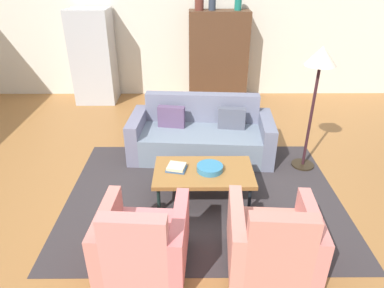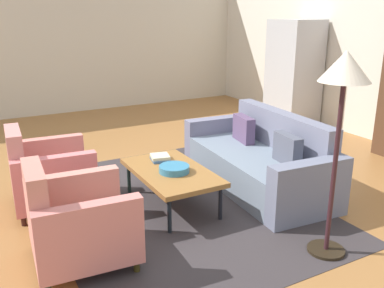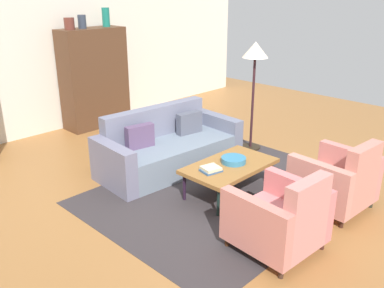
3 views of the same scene
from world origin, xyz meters
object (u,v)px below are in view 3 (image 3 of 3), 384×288
(armchair_right, at_px, (338,182))
(vase_small, at_px, (106,17))
(couch, at_px, (167,149))
(armchair_left, at_px, (282,221))
(fruit_bowl, at_px, (234,160))
(vase_tall, at_px, (69,24))
(coffee_table, at_px, (230,167))
(book_stack, at_px, (211,169))
(floor_lamp, at_px, (255,60))
(cabinet, at_px, (94,78))
(vase_round, at_px, (82,22))

(armchair_right, bearing_deg, vase_small, 91.78)
(couch, xyz_separation_m, armchair_left, (-0.61, -2.35, 0.06))
(fruit_bowl, bearing_deg, vase_tall, 90.87)
(couch, relative_size, armchair_right, 2.45)
(coffee_table, xyz_separation_m, book_stack, (-0.33, 0.02, 0.06))
(book_stack, relative_size, floor_lamp, 0.15)
(coffee_table, distance_m, cabinet, 3.67)
(cabinet, bearing_deg, coffee_table, -96.64)
(coffee_table, height_order, cabinet, cabinet)
(coffee_table, bearing_deg, cabinet, 83.36)
(armchair_right, xyz_separation_m, floor_lamp, (0.88, 1.93, 1.10))
(coffee_table, bearing_deg, armchair_right, -62.95)
(couch, bearing_deg, armchair_left, 79.53)
(armchair_left, height_order, book_stack, armchair_left)
(vase_small, bearing_deg, coffee_table, -102.06)
(book_stack, bearing_deg, fruit_bowl, -3.46)
(couch, xyz_separation_m, floor_lamp, (1.47, -0.42, 1.16))
(fruit_bowl, height_order, vase_tall, vase_tall)
(vase_round, bearing_deg, book_stack, -99.49)
(coffee_table, relative_size, armchair_right, 1.36)
(armchair_left, xyz_separation_m, vase_tall, (0.62, 4.77, 1.56))
(armchair_left, height_order, fruit_bowl, armchair_left)
(armchair_right, height_order, fruit_bowl, armchair_right)
(book_stack, height_order, floor_lamp, floor_lamp)
(coffee_table, relative_size, book_stack, 4.52)
(coffee_table, bearing_deg, armchair_left, -117.40)
(vase_round, bearing_deg, coffee_table, -94.28)
(couch, distance_m, vase_small, 3.04)
(armchair_left, distance_m, floor_lamp, 3.05)
(floor_lamp, bearing_deg, vase_tall, 117.20)
(armchair_right, relative_size, fruit_bowl, 2.79)
(cabinet, bearing_deg, vase_small, -0.77)
(couch, bearing_deg, coffee_table, 93.79)
(floor_lamp, bearing_deg, armchair_left, -137.13)
(armchair_left, bearing_deg, vase_tall, 86.37)
(coffee_table, relative_size, floor_lamp, 0.70)
(vase_round, xyz_separation_m, floor_lamp, (1.21, -2.84, -0.47))
(armchair_left, distance_m, vase_small, 5.22)
(cabinet, height_order, vase_small, vase_small)
(couch, xyz_separation_m, vase_small, (0.76, 2.42, 1.68))
(armchair_left, xyz_separation_m, armchair_right, (1.20, 0.00, 0.00))
(cabinet, bearing_deg, book_stack, -101.80)
(vase_round, height_order, vase_small, vase_small)
(armchair_right, bearing_deg, armchair_left, -176.13)
(coffee_table, distance_m, armchair_left, 1.31)
(vase_tall, bearing_deg, armchair_left, -97.46)
(armchair_right, xyz_separation_m, vase_tall, (-0.58, 4.77, 1.56))
(armchair_left, xyz_separation_m, book_stack, (0.28, 1.19, 0.09))
(book_stack, distance_m, floor_lamp, 2.20)
(fruit_bowl, xyz_separation_m, book_stack, (-0.40, 0.02, -0.01))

